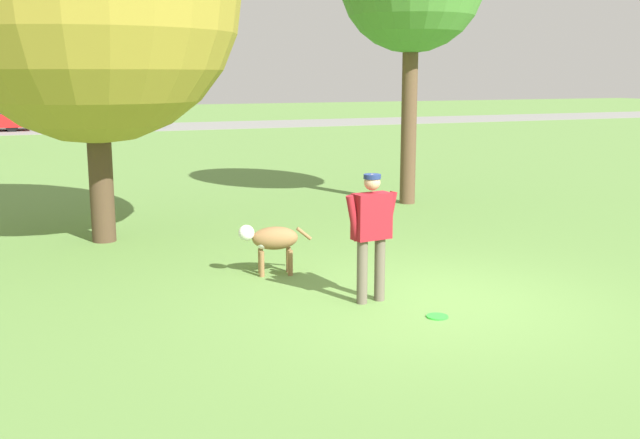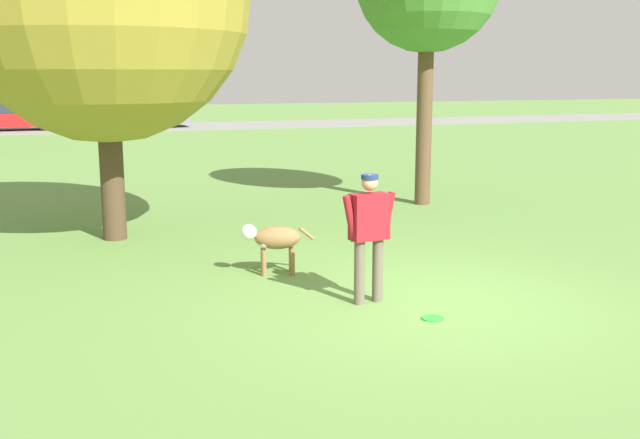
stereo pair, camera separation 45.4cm
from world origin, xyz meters
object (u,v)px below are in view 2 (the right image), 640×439
object	(u,v)px
frisbee	(433,318)
parked_car_red	(14,117)
dog	(273,239)
parked_car_grey	(145,115)
person	(369,228)

from	to	relation	value
frisbee	parked_car_red	bearing A→B (deg)	100.29
frisbee	parked_car_red	size ratio (longest dim) A/B	0.06
dog	parked_car_grey	distance (m)	30.01
parked_car_grey	parked_car_red	bearing A→B (deg)	-179.23
parked_car_red	dog	bearing A→B (deg)	-82.13
frisbee	parked_car_red	xyz separation A→B (m)	(-5.89, 32.44, 0.65)
parked_car_red	frisbee	bearing A→B (deg)	-80.79
frisbee	parked_car_grey	xyz separation A→B (m)	(0.38, 32.45, 0.66)
person	parked_car_grey	xyz separation A→B (m)	(0.83, 31.62, -0.27)
person	dog	xyz separation A→B (m)	(-0.73, 1.65, -0.44)
parked_car_red	person	bearing A→B (deg)	-81.31
dog	person	bearing A→B (deg)	125.74
parked_car_grey	frisbee	bearing A→B (deg)	-89.97
person	frisbee	size ratio (longest dim) A/B	6.30
dog	frisbee	world-z (taller)	dog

